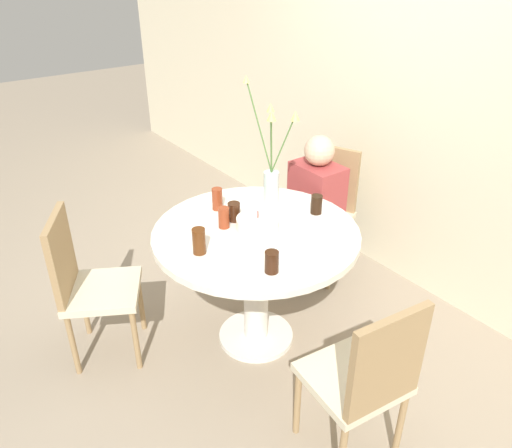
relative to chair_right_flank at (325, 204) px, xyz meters
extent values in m
plane|color=gray|center=(0.35, -0.88, -0.52)|extent=(16.00, 16.00, 0.00)
cube|color=beige|center=(0.35, 0.40, 0.78)|extent=(8.00, 0.05, 2.60)
cylinder|color=silver|center=(0.35, -0.88, 0.23)|extent=(1.14, 1.14, 0.04)
cylinder|color=silver|center=(0.35, -0.88, -0.14)|extent=(0.15, 0.15, 0.70)
cylinder|color=silver|center=(0.35, -0.88, -0.50)|extent=(0.46, 0.46, 0.03)
cube|color=beige|center=(0.03, -0.07, -0.08)|extent=(0.52, 0.52, 0.04)
cube|color=#997A51|center=(-0.04, 0.09, 0.17)|extent=(0.37, 0.18, 0.46)
cylinder|color=#997A51|center=(-0.06, -0.30, -0.31)|extent=(0.03, 0.03, 0.41)
cylinder|color=#997A51|center=(0.25, -0.17, -0.31)|extent=(0.03, 0.03, 0.41)
cylinder|color=#997A51|center=(-0.19, 0.02, -0.31)|extent=(0.03, 0.03, 0.41)
cylinder|color=#997A51|center=(0.12, 0.15, -0.31)|extent=(0.03, 0.03, 0.41)
cube|color=beige|center=(-0.07, -1.63, -0.08)|extent=(0.55, 0.55, 0.04)
cube|color=#997A51|center=(-0.16, -1.79, 0.17)|extent=(0.35, 0.22, 0.46)
cylinder|color=#997A51|center=(0.16, -1.57, -0.31)|extent=(0.03, 0.03, 0.41)
cylinder|color=#997A51|center=(-0.14, -1.40, -0.31)|extent=(0.03, 0.03, 0.41)
cylinder|color=#997A51|center=(-0.01, -1.86, -0.31)|extent=(0.03, 0.03, 0.41)
cylinder|color=#997A51|center=(-0.31, -1.70, -0.31)|extent=(0.03, 0.03, 0.41)
cube|color=beige|center=(1.22, -0.98, -0.08)|extent=(0.44, 0.44, 0.04)
cube|color=#997A51|center=(1.40, -1.00, 0.17)|extent=(0.08, 0.38, 0.46)
cylinder|color=#997A51|center=(1.07, -0.79, -0.31)|extent=(0.03, 0.03, 0.41)
cylinder|color=#997A51|center=(1.03, -1.13, -0.31)|extent=(0.03, 0.03, 0.41)
cylinder|color=#997A51|center=(1.41, -0.83, -0.31)|extent=(0.03, 0.03, 0.41)
cylinder|color=white|center=(0.36, -0.87, 0.29)|extent=(0.24, 0.24, 0.07)
cylinder|color=#E54C4C|center=(0.36, -0.87, 0.34)|extent=(0.01, 0.01, 0.04)
cylinder|color=#B2C6C1|center=(0.16, -0.62, 0.35)|extent=(0.09, 0.09, 0.21)
cylinder|color=#4C7538|center=(0.22, -0.59, 0.64)|extent=(0.13, 0.07, 0.36)
cone|color=#EFCC66|center=(0.28, -0.56, 0.82)|extent=(0.05, 0.05, 0.05)
cylinder|color=#4C7538|center=(0.14, -0.61, 0.64)|extent=(0.04, 0.02, 0.37)
cone|color=#EFCC66|center=(0.12, -0.60, 0.83)|extent=(0.04, 0.04, 0.05)
cylinder|color=#4C7538|center=(0.09, -0.66, 0.72)|extent=(0.13, 0.09, 0.53)
cone|color=#EFCC66|center=(0.03, -0.70, 0.98)|extent=(0.04, 0.04, 0.04)
cylinder|color=#4C7538|center=(0.21, -0.66, 0.65)|extent=(0.11, 0.10, 0.38)
cone|color=#EFCC66|center=(0.26, -0.71, 0.84)|extent=(0.05, 0.05, 0.05)
cylinder|color=white|center=(0.63, -0.90, 0.25)|extent=(0.19, 0.19, 0.01)
cylinder|color=#33190C|center=(0.19, -0.91, 0.30)|extent=(0.07, 0.07, 0.11)
cylinder|color=#51280F|center=(0.37, -1.24, 0.32)|extent=(0.07, 0.07, 0.14)
cylinder|color=#33190C|center=(0.72, -1.05, 0.30)|extent=(0.07, 0.07, 0.11)
cylinder|color=maroon|center=(0.22, -1.00, 0.31)|extent=(0.06, 0.06, 0.12)
cylinder|color=maroon|center=(0.02, -0.91, 0.32)|extent=(0.06, 0.06, 0.13)
cylinder|color=black|center=(0.40, -0.48, 0.31)|extent=(0.07, 0.07, 0.11)
cube|color=#383333|center=(0.06, -0.15, -0.29)|extent=(0.31, 0.24, 0.45)
cube|color=#993838|center=(0.06, -0.15, 0.15)|extent=(0.34, 0.24, 0.42)
sphere|color=#D1A889|center=(0.06, -0.15, 0.46)|extent=(0.20, 0.20, 0.20)
camera|label=1|loc=(2.25, -2.29, 1.61)|focal=35.00mm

